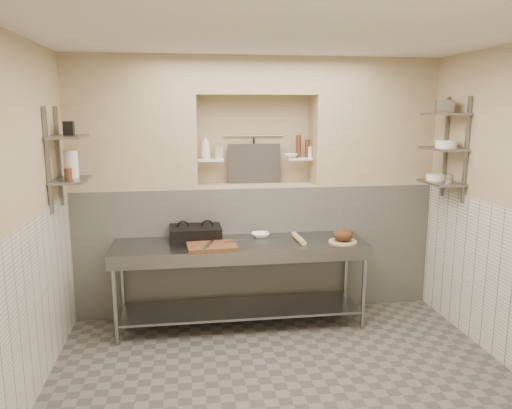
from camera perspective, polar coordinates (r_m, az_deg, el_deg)
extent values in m
cube|color=#625C57|center=(4.46, 3.39, -20.19)|extent=(4.00, 3.90, 0.10)
cube|color=silver|center=(3.87, 3.89, 19.79)|extent=(4.00, 3.90, 0.10)
cube|color=tan|center=(4.03, -26.23, -2.40)|extent=(0.10, 3.90, 2.80)
cube|color=tan|center=(5.85, -0.39, 2.51)|extent=(4.00, 0.10, 2.80)
cube|color=tan|center=(2.09, 15.23, -13.42)|extent=(4.00, 0.10, 2.80)
cube|color=silver|center=(5.76, -0.04, -4.76)|extent=(4.00, 0.40, 1.40)
cube|color=tan|center=(5.61, -0.04, 2.24)|extent=(1.30, 0.40, 0.02)
cube|color=tan|center=(5.52, -13.96, 8.99)|extent=(1.35, 0.40, 1.40)
cube|color=tan|center=(5.89, 13.00, 9.12)|extent=(1.35, 0.40, 1.40)
cube|color=tan|center=(5.56, -0.04, 14.47)|extent=(1.30, 0.40, 0.40)
cube|color=silver|center=(4.22, -24.64, -11.70)|extent=(0.02, 3.90, 1.40)
cube|color=silver|center=(4.91, 27.18, -8.77)|extent=(0.02, 3.90, 1.40)
cube|color=white|center=(5.52, -5.20, 5.10)|extent=(0.28, 0.16, 0.02)
cube|color=white|center=(5.67, 4.99, 5.24)|extent=(0.28, 0.16, 0.02)
cylinder|color=gray|center=(5.72, -0.28, 7.85)|extent=(0.70, 0.02, 0.02)
cylinder|color=black|center=(5.71, -0.26, 6.14)|extent=(0.02, 0.02, 0.30)
cube|color=#383330|center=(5.68, -0.18, 4.69)|extent=(0.60, 0.08, 0.45)
cube|color=slate|center=(5.15, -21.59, 5.09)|extent=(0.03, 0.03, 0.95)
cube|color=slate|center=(4.76, -22.68, 4.62)|extent=(0.03, 0.03, 0.95)
cube|color=slate|center=(4.95, -20.43, 2.63)|extent=(0.30, 0.50, 0.02)
cube|color=slate|center=(4.91, -20.74, 7.26)|extent=(0.30, 0.50, 0.03)
cube|color=slate|center=(5.72, 20.84, 6.14)|extent=(0.03, 0.03, 1.05)
cube|color=slate|center=(5.37, 22.89, 5.75)|extent=(0.03, 0.03, 1.05)
cube|color=slate|center=(5.51, 20.36, 2.37)|extent=(0.30, 0.50, 0.02)
cube|color=slate|center=(5.48, 20.60, 5.99)|extent=(0.30, 0.50, 0.02)
cube|color=slate|center=(5.46, 20.85, 9.64)|extent=(0.30, 0.50, 0.03)
cube|color=gray|center=(5.15, -1.80, -4.56)|extent=(2.60, 0.70, 0.04)
cube|color=gray|center=(5.38, -1.75, -11.76)|extent=(2.45, 0.60, 0.03)
cube|color=gray|center=(4.86, -1.35, -6.26)|extent=(2.60, 0.02, 0.12)
cylinder|color=gray|center=(5.04, -15.79, -10.74)|extent=(0.04, 0.04, 0.86)
cylinder|color=gray|center=(5.58, -15.03, -8.57)|extent=(0.04, 0.04, 0.86)
cylinder|color=gray|center=(5.30, 12.23, -9.46)|extent=(0.04, 0.04, 0.86)
cylinder|color=gray|center=(5.82, 10.23, -7.55)|extent=(0.04, 0.04, 0.86)
cube|color=black|center=(5.26, -6.93, -3.54)|extent=(0.54, 0.40, 0.10)
cube|color=black|center=(5.25, -6.95, -2.77)|extent=(0.54, 0.40, 0.05)
cube|color=brown|center=(4.92, -5.06, -4.83)|extent=(0.50, 0.36, 0.04)
cube|color=gray|center=(5.02, -2.31, -4.17)|extent=(0.24, 0.10, 0.01)
cylinder|color=gray|center=(4.89, -5.44, -4.51)|extent=(0.12, 0.27, 0.03)
imported|color=white|center=(5.35, 0.51, -3.50)|extent=(0.19, 0.19, 0.05)
cylinder|color=#C0AE88|center=(5.20, 4.91, -3.89)|extent=(0.08, 0.38, 0.06)
cylinder|color=#C0AE88|center=(5.22, 9.88, -4.19)|extent=(0.29, 0.29, 0.02)
ellipsoid|color=#4C2D19|center=(5.20, 9.91, -3.44)|extent=(0.21, 0.21, 0.13)
imported|color=white|center=(5.50, -5.79, 6.61)|extent=(0.12, 0.13, 0.27)
cube|color=tan|center=(5.57, -4.27, 5.95)|extent=(0.08, 0.08, 0.13)
imported|color=white|center=(5.61, 3.97, 5.58)|extent=(0.15, 0.15, 0.05)
cylinder|color=#4F2B19|center=(5.68, 5.88, 6.39)|extent=(0.05, 0.05, 0.20)
cylinder|color=#4F2B19|center=(5.67, 4.87, 6.64)|extent=(0.06, 0.06, 0.25)
cylinder|color=white|center=(5.70, 6.10, 6.00)|extent=(0.07, 0.07, 0.12)
cylinder|color=white|center=(5.00, -20.36, 4.34)|extent=(0.13, 0.13, 0.25)
cylinder|color=#4F2B19|center=(4.86, -20.67, 3.28)|extent=(0.07, 0.07, 0.11)
cube|color=black|center=(4.98, -20.62, 8.18)|extent=(0.09, 0.09, 0.13)
cylinder|color=white|center=(5.60, 19.90, 2.96)|extent=(0.21, 0.21, 0.06)
cylinder|color=gray|center=(5.38, 21.12, 2.76)|extent=(0.09, 0.09, 0.09)
cylinder|color=white|center=(5.43, 20.92, 6.47)|extent=(0.21, 0.21, 0.08)
cube|color=gray|center=(5.50, 20.72, 10.43)|extent=(0.22, 0.24, 0.12)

